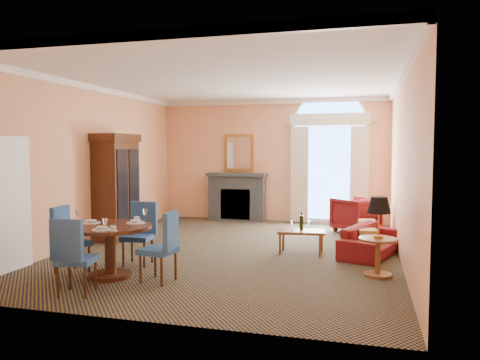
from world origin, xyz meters
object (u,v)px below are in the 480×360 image
(coffee_table, at_px, (301,232))
(side_table, at_px, (378,227))
(dining_table, at_px, (110,239))
(sofa, at_px, (373,240))
(armoire, at_px, (116,188))
(armchair, at_px, (356,215))

(coffee_table, height_order, side_table, side_table)
(dining_table, relative_size, sofa, 0.69)
(armoire, relative_size, sofa, 1.24)
(armoire, distance_m, coffee_table, 4.07)
(dining_table, xyz_separation_m, sofa, (3.82, 2.59, -0.31))
(coffee_table, bearing_deg, armoire, 166.52)
(sofa, bearing_deg, armchair, 28.38)
(armoire, height_order, dining_table, armoire)
(armoire, distance_m, sofa, 5.33)
(dining_table, distance_m, coffee_table, 3.43)
(coffee_table, relative_size, side_table, 0.77)
(side_table, bearing_deg, coffee_table, 138.29)
(armoire, distance_m, side_table, 5.56)
(armoire, bearing_deg, dining_table, -61.81)
(sofa, height_order, coffee_table, coffee_table)
(armoire, xyz_separation_m, dining_table, (1.45, -2.70, -0.50))
(dining_table, height_order, sofa, dining_table)
(sofa, bearing_deg, armoire, 108.15)
(armoire, xyz_separation_m, sofa, (5.27, -0.11, -0.81))
(armchair, xyz_separation_m, side_table, (0.40, -3.69, 0.35))
(armoire, distance_m, dining_table, 3.11)
(dining_table, relative_size, coffee_table, 1.37)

